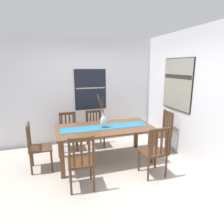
# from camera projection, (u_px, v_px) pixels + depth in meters

# --- Properties ---
(ground_plane) EXTENTS (6.40, 6.40, 0.03)m
(ground_plane) POSITION_uv_depth(u_px,v_px,m) (105.00, 173.00, 3.70)
(ground_plane) COLOR #B2A89E
(wall_back) EXTENTS (6.40, 0.12, 2.70)m
(wall_back) POSITION_uv_depth(u_px,v_px,m) (86.00, 90.00, 5.11)
(wall_back) COLOR silver
(wall_back) RESTS_ON ground_plane
(wall_side) EXTENTS (0.12, 6.40, 2.70)m
(wall_side) POSITION_uv_depth(u_px,v_px,m) (193.00, 97.00, 3.93)
(wall_side) COLOR silver
(wall_side) RESTS_ON ground_plane
(dining_table) EXTENTS (1.97, 1.01, 0.74)m
(dining_table) POSITION_uv_depth(u_px,v_px,m) (105.00, 131.00, 4.04)
(dining_table) COLOR brown
(dining_table) RESTS_ON ground_plane
(table_runner) EXTENTS (1.82, 0.36, 0.01)m
(table_runner) POSITION_uv_depth(u_px,v_px,m) (105.00, 127.00, 4.01)
(table_runner) COLOR #236B93
(table_runner) RESTS_ON dining_table
(centerpiece_vase) EXTENTS (0.20, 0.20, 0.68)m
(centerpiece_vase) POSITION_uv_depth(u_px,v_px,m) (103.00, 121.00, 3.95)
(centerpiece_vase) COLOR silver
(centerpiece_vase) RESTS_ON dining_table
(chair_0) EXTENTS (0.43, 0.43, 0.88)m
(chair_0) POSITION_uv_depth(u_px,v_px,m) (68.00, 130.00, 4.68)
(chair_0) COLOR #4C301C
(chair_0) RESTS_ON ground_plane
(chair_1) EXTENTS (0.44, 0.44, 0.94)m
(chair_1) POSITION_uv_depth(u_px,v_px,m) (81.00, 162.00, 3.10)
(chair_1) COLOR #4C301C
(chair_1) RESTS_ON ground_plane
(chair_2) EXTENTS (0.43, 0.43, 0.93)m
(chair_2) POSITION_uv_depth(u_px,v_px,m) (37.00, 146.00, 3.70)
(chair_2) COLOR #4C301C
(chair_2) RESTS_ON ground_plane
(chair_3) EXTENTS (0.43, 0.43, 0.95)m
(chair_3) POSITION_uv_depth(u_px,v_px,m) (155.00, 151.00, 3.48)
(chair_3) COLOR #4C301C
(chair_3) RESTS_ON ground_plane
(chair_4) EXTENTS (0.43, 0.43, 0.88)m
(chair_4) POSITION_uv_depth(u_px,v_px,m) (95.00, 127.00, 4.86)
(chair_4) COLOR #4C301C
(chair_4) RESTS_ON ground_plane
(chair_5) EXTENTS (0.44, 0.44, 0.97)m
(chair_5) POSITION_uv_depth(u_px,v_px,m) (162.00, 131.00, 4.48)
(chair_5) COLOR #4C301C
(chair_5) RESTS_ON ground_plane
(painting_on_back_wall) EXTENTS (0.82, 0.05, 1.04)m
(painting_on_back_wall) POSITION_uv_depth(u_px,v_px,m) (91.00, 90.00, 5.07)
(painting_on_back_wall) COLOR black
(painting_on_side_wall) EXTENTS (0.05, 0.99, 1.13)m
(painting_on_side_wall) POSITION_uv_depth(u_px,v_px,m) (177.00, 84.00, 4.28)
(painting_on_side_wall) COLOR black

